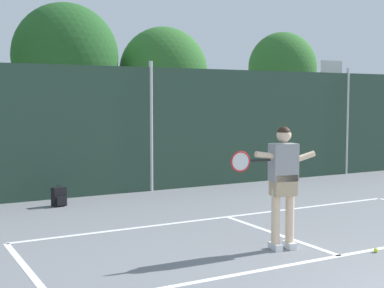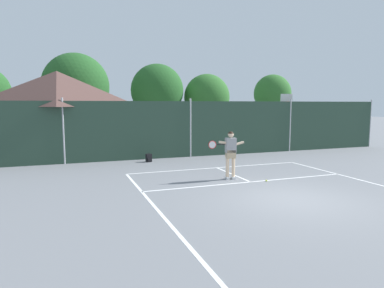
# 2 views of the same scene
# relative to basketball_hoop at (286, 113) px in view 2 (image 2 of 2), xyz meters

# --- Properties ---
(ground_plane) EXTENTS (120.00, 120.00, 0.00)m
(ground_plane) POSITION_rel_basketball_hoop_xyz_m (-7.39, -10.70, -2.31)
(ground_plane) COLOR slate
(court_markings) EXTENTS (8.30, 11.10, 0.01)m
(court_markings) POSITION_rel_basketball_hoop_xyz_m (-7.39, -10.06, -2.31)
(court_markings) COLOR white
(court_markings) RESTS_ON ground
(chainlink_fence) EXTENTS (26.09, 0.09, 3.19)m
(chainlink_fence) POSITION_rel_basketball_hoop_xyz_m (-7.39, -1.70, -0.79)
(chainlink_fence) COLOR #284233
(chainlink_fence) RESTS_ON ground
(basketball_hoop) EXTENTS (0.90, 0.67, 3.55)m
(basketball_hoop) POSITION_rel_basketball_hoop_xyz_m (0.00, 0.00, 0.00)
(basketball_hoop) COLOR #284CB2
(basketball_hoop) RESTS_ON ground
(clubhouse_building) EXTENTS (6.55, 5.59, 4.72)m
(clubhouse_building) POSITION_rel_basketball_hoop_xyz_m (-14.14, 1.53, 0.14)
(clubhouse_building) COLOR silver
(clubhouse_building) RESTS_ON ground
(treeline_backdrop) EXTENTS (26.89, 4.39, 6.64)m
(treeline_backdrop) POSITION_rel_basketball_hoop_xyz_m (-8.51, 7.92, 1.57)
(treeline_backdrop) COLOR brown
(treeline_backdrop) RESTS_ON ground
(tennis_player) EXTENTS (1.44, 0.31, 1.85)m
(tennis_player) POSITION_rel_basketball_hoop_xyz_m (-7.89, -7.53, -1.20)
(tennis_player) COLOR silver
(tennis_player) RESTS_ON ground
(tennis_ball) EXTENTS (0.07, 0.07, 0.07)m
(tennis_ball) POSITION_rel_basketball_hoop_xyz_m (-6.78, -8.35, -2.28)
(tennis_ball) COLOR #CCE033
(tennis_ball) RESTS_ON ground
(backpack_black) EXTENTS (0.31, 0.29, 0.46)m
(backpack_black) POSITION_rel_basketball_hoop_xyz_m (-9.93, -2.57, -2.12)
(backpack_black) COLOR black
(backpack_black) RESTS_ON ground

